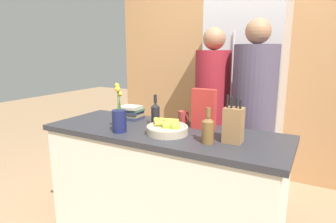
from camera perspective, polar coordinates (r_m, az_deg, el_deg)
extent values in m
cube|color=silver|center=(2.19, -1.05, -15.48)|extent=(1.68, 0.62, 0.84)
cube|color=#2D2D33|center=(2.02, -1.10, -4.31)|extent=(1.75, 0.64, 0.04)
cube|color=#AD7A4C|center=(3.43, 12.58, 9.62)|extent=(2.95, 0.12, 2.60)
cube|color=#B7B7BC|center=(3.05, 15.34, 3.01)|extent=(0.74, 0.60, 1.95)
cylinder|color=#B7B7BC|center=(2.74, 12.77, 4.23)|extent=(0.02, 0.02, 1.07)
cylinder|color=tan|center=(1.91, -0.16, -3.85)|extent=(0.29, 0.29, 0.05)
torus|color=tan|center=(1.91, -0.16, -3.14)|extent=(0.29, 0.29, 0.02)
sphere|color=#C64C23|center=(1.95, 0.01, -2.69)|extent=(0.07, 0.07, 0.07)
sphere|color=red|center=(1.95, -0.71, -2.61)|extent=(0.07, 0.07, 0.07)
sphere|color=#99B233|center=(1.89, -0.31, -3.02)|extent=(0.07, 0.07, 0.07)
sphere|color=#99B233|center=(1.87, 1.44, -3.18)|extent=(0.07, 0.07, 0.07)
cylinder|color=yellow|center=(1.92, -0.23, -2.36)|extent=(0.15, 0.12, 0.03)
cylinder|color=yellow|center=(1.94, -0.33, -1.86)|extent=(0.18, 0.07, 0.03)
cube|color=olive|center=(1.77, 13.14, -2.72)|extent=(0.11, 0.10, 0.22)
cylinder|color=black|center=(1.73, 11.99, 1.90)|extent=(0.01, 0.01, 0.09)
cylinder|color=black|center=(1.72, 12.78, 1.65)|extent=(0.01, 0.01, 0.08)
cylinder|color=black|center=(1.73, 13.76, 1.58)|extent=(0.01, 0.01, 0.07)
cylinder|color=black|center=(1.71, 14.50, 1.25)|extent=(0.01, 0.01, 0.06)
cylinder|color=#191E4C|center=(1.98, -9.85, -1.92)|extent=(0.10, 0.10, 0.15)
cylinder|color=#477538|center=(1.95, -9.73, 1.91)|extent=(0.01, 0.02, 0.11)
sphere|color=gold|center=(1.93, -9.63, 3.57)|extent=(0.03, 0.03, 0.03)
cylinder|color=#477538|center=(1.95, -9.78, 1.91)|extent=(0.01, 0.01, 0.11)
sphere|color=gold|center=(1.95, -9.72, 3.54)|extent=(0.03, 0.03, 0.03)
cylinder|color=#477538|center=(1.95, -10.11, 2.70)|extent=(0.01, 0.02, 0.17)
sphere|color=gold|center=(1.94, -10.25, 5.14)|extent=(0.03, 0.03, 0.03)
cylinder|color=#477538|center=(1.95, -10.17, 2.78)|extent=(0.01, 0.01, 0.17)
sphere|color=gold|center=(1.93, -10.35, 5.32)|extent=(0.03, 0.03, 0.03)
cylinder|color=#477538|center=(1.94, -10.09, 2.38)|extent=(0.02, 0.01, 0.15)
sphere|color=gold|center=(1.93, -10.21, 4.54)|extent=(0.04, 0.04, 0.04)
cube|color=red|center=(2.02, 7.29, 0.46)|extent=(0.18, 0.07, 0.29)
cylinder|color=#99332D|center=(2.16, 3.16, -1.25)|extent=(0.08, 0.08, 0.10)
torus|color=#99332D|center=(2.12, 3.71, -1.46)|extent=(0.06, 0.05, 0.07)
cube|color=#2D334C|center=(2.35, -7.32, -1.24)|extent=(0.16, 0.15, 0.02)
cube|color=#99844C|center=(2.37, -7.45, -0.62)|extent=(0.19, 0.13, 0.02)
cube|color=#2D334C|center=(2.35, -7.27, -0.13)|extent=(0.16, 0.14, 0.02)
cube|color=#3D6047|center=(2.35, -7.26, 0.38)|extent=(0.17, 0.13, 0.02)
cube|color=#B7A88E|center=(2.34, -7.61, 0.84)|extent=(0.17, 0.16, 0.02)
cylinder|color=brown|center=(1.73, 8.08, -4.20)|extent=(0.08, 0.08, 0.14)
cone|color=brown|center=(1.71, 8.16, -1.57)|extent=(0.08, 0.08, 0.03)
cylinder|color=brown|center=(1.70, 8.20, -0.19)|extent=(0.03, 0.03, 0.06)
cylinder|color=black|center=(2.09, -2.57, -1.04)|extent=(0.06, 0.06, 0.15)
cone|color=black|center=(2.08, -2.60, 1.36)|extent=(0.06, 0.06, 0.03)
cylinder|color=black|center=(2.07, -2.61, 2.60)|extent=(0.02, 0.02, 0.06)
cube|color=#383842|center=(2.68, 8.51, -10.88)|extent=(0.26, 0.19, 0.79)
cylinder|color=maroon|center=(2.49, 9.04, 4.62)|extent=(0.31, 0.31, 0.66)
sphere|color=#996B4C|center=(2.47, 9.37, 14.41)|extent=(0.19, 0.19, 0.19)
cube|color=#383842|center=(2.55, 16.11, -12.19)|extent=(0.33, 0.28, 0.81)
cylinder|color=#4C4256|center=(2.35, 17.17, 4.62)|extent=(0.35, 0.35, 0.68)
sphere|color=#996B4C|center=(2.33, 17.87, 15.29)|extent=(0.20, 0.20, 0.20)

